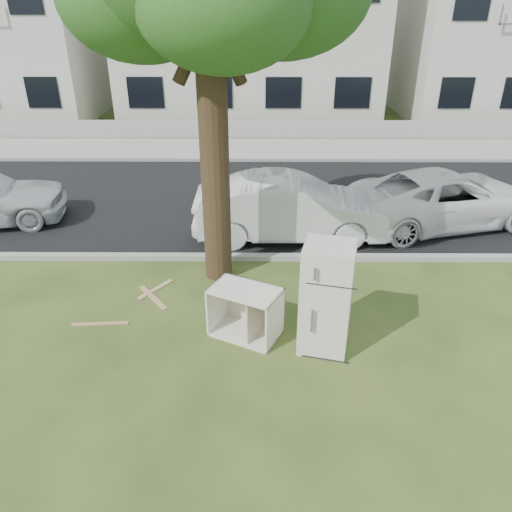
{
  "coord_description": "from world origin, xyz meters",
  "views": [
    {
      "loc": [
        0.42,
        -7.11,
        5.17
      ],
      "look_at": [
        0.37,
        0.6,
        1.07
      ],
      "focal_mm": 35.0,
      "sensor_mm": 36.0,
      "label": 1
    }
  ],
  "objects_px": {
    "fridge": "(326,298)",
    "car_center": "(291,208)",
    "car_right": "(446,198)",
    "cabinet": "(246,312)"
  },
  "relations": [
    {
      "from": "cabinet",
      "to": "car_right",
      "type": "relative_size",
      "value": 0.23
    },
    {
      "from": "fridge",
      "to": "car_center",
      "type": "xyz_separation_m",
      "value": [
        -0.31,
        4.14,
        -0.2
      ]
    },
    {
      "from": "cabinet",
      "to": "car_center",
      "type": "distance_m",
      "value": 3.95
    },
    {
      "from": "car_center",
      "to": "car_right",
      "type": "height_order",
      "value": "car_center"
    },
    {
      "from": "fridge",
      "to": "car_right",
      "type": "distance_m",
      "value": 6.14
    },
    {
      "from": "fridge",
      "to": "car_center",
      "type": "relative_size",
      "value": 0.42
    },
    {
      "from": "fridge",
      "to": "car_right",
      "type": "height_order",
      "value": "fridge"
    },
    {
      "from": "cabinet",
      "to": "car_right",
      "type": "distance_m",
      "value": 6.72
    },
    {
      "from": "car_right",
      "to": "fridge",
      "type": "bearing_deg",
      "value": 129.33
    },
    {
      "from": "fridge",
      "to": "car_right",
      "type": "relative_size",
      "value": 0.39
    }
  ]
}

